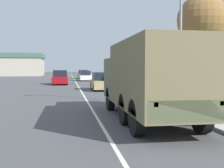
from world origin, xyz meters
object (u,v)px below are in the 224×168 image
(car_second_ahead, at_px, (60,78))
(lamp_post, at_px, (177,22))
(car_third_ahead, at_px, (85,76))
(military_truck, at_px, (148,78))
(car_fourth_ahead, at_px, (83,75))
(car_nearest_ahead, at_px, (102,82))

(car_second_ahead, height_order, lamp_post, lamp_post)
(car_third_ahead, xyz_separation_m, lamp_post, (2.95, -29.74, 3.77))
(military_truck, bearing_deg, car_fourth_ahead, 90.34)
(car_second_ahead, bearing_deg, car_third_ahead, 67.61)
(lamp_post, bearing_deg, car_fourth_ahead, 94.36)
(lamp_post, bearing_deg, car_third_ahead, 95.66)
(military_truck, xyz_separation_m, lamp_post, (2.62, 3.61, 2.78))
(car_second_ahead, bearing_deg, car_fourth_ahead, 77.30)
(car_second_ahead, bearing_deg, lamp_post, -72.47)
(lamp_post, bearing_deg, military_truck, -125.94)
(car_fourth_ahead, height_order, lamp_post, lamp_post)
(military_truck, relative_size, car_second_ahead, 1.72)
(car_third_ahead, relative_size, lamp_post, 0.62)
(car_nearest_ahead, bearing_deg, car_fourth_ahead, 90.68)
(military_truck, distance_m, car_nearest_ahead, 15.23)
(car_nearest_ahead, bearing_deg, car_second_ahead, 113.50)
(military_truck, distance_m, lamp_post, 5.25)
(car_second_ahead, distance_m, car_fourth_ahead, 17.00)
(military_truck, bearing_deg, car_nearest_ahead, 89.76)
(car_nearest_ahead, xyz_separation_m, car_third_ahead, (-0.39, 18.16, -0.02))
(car_nearest_ahead, height_order, lamp_post, lamp_post)
(military_truck, bearing_deg, car_second_ahead, 99.23)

